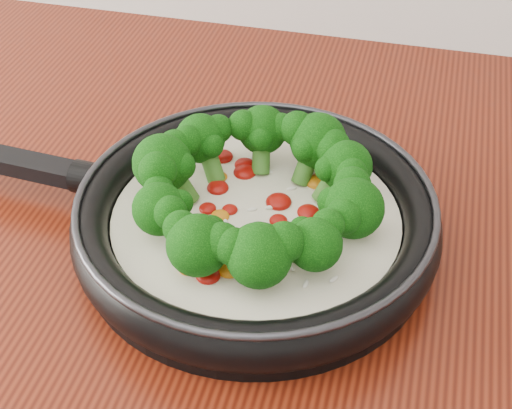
# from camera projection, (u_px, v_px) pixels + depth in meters

# --- Properties ---
(skillet) EXTENTS (0.56, 0.38, 0.10)m
(skillet) POSITION_uv_depth(u_px,v_px,m) (253.00, 213.00, 0.71)
(skillet) COLOR black
(skillet) RESTS_ON counter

